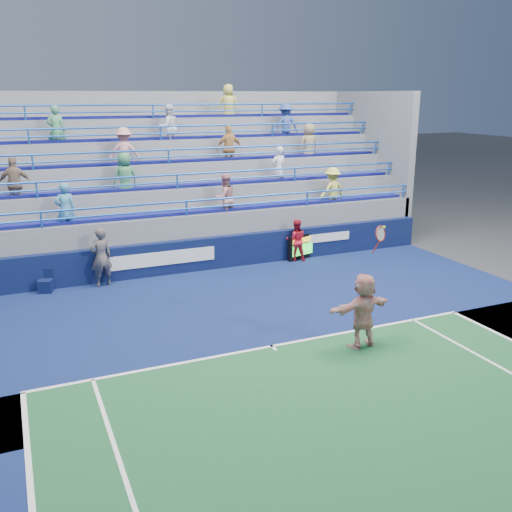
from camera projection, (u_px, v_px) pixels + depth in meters
name	position (u px, v px, depth m)	size (l,w,h in m)	color
ground	(272.00, 347.00, 13.39)	(120.00, 120.00, 0.00)	#333538
sponsor_wall	(190.00, 256.00, 18.98)	(18.00, 0.32, 1.10)	#0A133A
bleacher_stand	(160.00, 206.00, 22.03)	(18.00, 5.60, 6.13)	slate
serve_speed_board	(303.00, 247.00, 20.45)	(1.31, 0.48, 0.91)	black
judge_chair	(46.00, 285.00, 17.04)	(0.50, 0.50, 0.71)	#0C143A
tennis_player	(363.00, 311.00, 13.18)	(1.71, 0.69, 2.89)	white
line_judge	(101.00, 257.00, 17.41)	(0.68, 0.44, 1.85)	#141638
ball_girl	(296.00, 240.00, 20.17)	(0.73, 0.57, 1.50)	red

